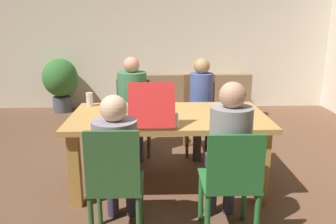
# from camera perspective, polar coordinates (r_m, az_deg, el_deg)

# --- Properties ---
(ground_plane) EXTENTS (20.00, 20.00, 0.00)m
(ground_plane) POSITION_cam_1_polar(r_m,az_deg,el_deg) (3.68, 0.05, -11.85)
(ground_plane) COLOR brown
(back_wall) EXTENTS (6.46, 0.12, 2.65)m
(back_wall) POSITION_cam_1_polar(r_m,az_deg,el_deg) (6.67, -0.88, 12.10)
(back_wall) COLOR silver
(back_wall) RESTS_ON ground
(dining_table) EXTENTS (1.93, 1.04, 0.76)m
(dining_table) POSITION_cam_1_polar(r_m,az_deg,el_deg) (3.44, 0.05, -2.10)
(dining_table) COLOR #BC8E48
(dining_table) RESTS_ON ground
(chair_0) EXTENTS (0.40, 0.41, 0.95)m
(chair_0) POSITION_cam_1_polar(r_m,az_deg,el_deg) (2.59, -8.80, -11.49)
(chair_0) COLOR #306131
(chair_0) RESTS_ON ground
(person_0) EXTENTS (0.33, 0.53, 1.15)m
(person_0) POSITION_cam_1_polar(r_m,az_deg,el_deg) (2.66, -8.56, -6.89)
(person_0) COLOR #362F48
(person_0) RESTS_ON ground
(chair_1) EXTENTS (0.43, 0.44, 0.91)m
(chair_1) POSITION_cam_1_polar(r_m,az_deg,el_deg) (2.65, 10.43, -11.35)
(chair_1) COLOR #256B30
(chair_1) RESTS_ON ground
(person_1) EXTENTS (0.32, 0.51, 1.24)m
(person_1) POSITION_cam_1_polar(r_m,az_deg,el_deg) (2.69, 10.02, -5.69)
(person_1) COLOR #333647
(person_1) RESTS_ON ground
(chair_2) EXTENTS (0.45, 0.44, 0.93)m
(chair_2) POSITION_cam_1_polar(r_m,az_deg,el_deg) (4.43, -5.80, 0.05)
(chair_2) COLOR #523A1B
(chair_2) RESTS_ON ground
(person_2) EXTENTS (0.36, 0.52, 1.24)m
(person_2) POSITION_cam_1_polar(r_m,az_deg,el_deg) (4.25, -6.00, 2.23)
(person_2) COLOR #38324C
(person_2) RESTS_ON ground
(chair_3) EXTENTS (0.42, 0.45, 0.99)m
(chair_3) POSITION_cam_1_polar(r_m,az_deg,el_deg) (4.45, 5.30, 0.37)
(chair_3) COLOR brown
(chair_3) RESTS_ON ground
(person_3) EXTENTS (0.29, 0.48, 1.22)m
(person_3) POSITION_cam_1_polar(r_m,az_deg,el_deg) (4.26, 5.62, 2.00)
(person_3) COLOR #3F3945
(person_3) RESTS_ON ground
(pizza_box_0) EXTENTS (0.40, 0.59, 0.39)m
(pizza_box_0) POSITION_cam_1_polar(r_m,az_deg,el_deg) (3.20, -2.65, -0.49)
(pizza_box_0) COLOR red
(pizza_box_0) RESTS_ON dining_table
(plate_0) EXTENTS (0.23, 0.23, 0.03)m
(plate_0) POSITION_cam_1_polar(r_m,az_deg,el_deg) (3.65, 11.74, 0.51)
(plate_0) COLOR white
(plate_0) RESTS_ON dining_table
(plate_1) EXTENTS (0.21, 0.21, 0.01)m
(plate_1) POSITION_cam_1_polar(r_m,az_deg,el_deg) (3.53, -8.50, 0.05)
(plate_1) COLOR white
(plate_1) RESTS_ON dining_table
(drinking_glass_0) EXTENTS (0.06, 0.06, 0.13)m
(drinking_glass_0) POSITION_cam_1_polar(r_m,az_deg,el_deg) (2.98, 1.16, -1.41)
(drinking_glass_0) COLOR silver
(drinking_glass_0) RESTS_ON dining_table
(drinking_glass_1) EXTENTS (0.08, 0.08, 0.11)m
(drinking_glass_1) POSITION_cam_1_polar(r_m,az_deg,el_deg) (3.08, -7.59, -1.22)
(drinking_glass_1) COLOR #DCC15B
(drinking_glass_1) RESTS_ON dining_table
(drinking_glass_2) EXTENTS (0.07, 0.07, 0.15)m
(drinking_glass_2) POSITION_cam_1_polar(r_m,az_deg,el_deg) (3.82, -12.91, 2.05)
(drinking_glass_2) COLOR silver
(drinking_glass_2) RESTS_ON dining_table
(couch) EXTENTS (2.00, 0.91, 0.78)m
(couch) POSITION_cam_1_polar(r_m,az_deg,el_deg) (6.25, 3.72, 2.18)
(couch) COLOR #8A6D4B
(couch) RESTS_ON ground
(potted_plant) EXTENTS (0.63, 0.63, 0.99)m
(potted_plant) POSITION_cam_1_polar(r_m,az_deg,el_deg) (6.64, -17.46, 5.03)
(potted_plant) COLOR #4E535F
(potted_plant) RESTS_ON ground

